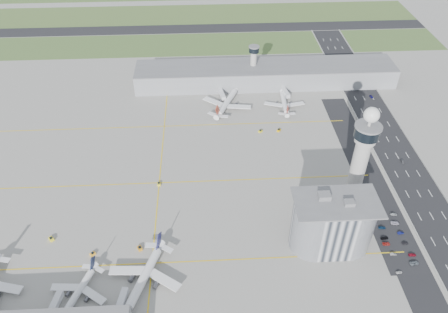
{
  "coord_description": "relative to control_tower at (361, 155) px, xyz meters",
  "views": [
    {
      "loc": [
        -11.05,
        -168.4,
        181.36
      ],
      "look_at": [
        0.0,
        35.0,
        15.0
      ],
      "focal_mm": 35.0,
      "sensor_mm": 36.0,
      "label": 1
    }
  ],
  "objects": [
    {
      "name": "ground",
      "position": [
        -72.0,
        -8.0,
        -35.04
      ],
      "size": [
        1000.0,
        1000.0,
        0.0
      ],
      "primitive_type": "plane",
      "color": "#9E9B93"
    },
    {
      "name": "grass_strip_0",
      "position": [
        -92.0,
        217.0,
        -35.0
      ],
      "size": [
        480.0,
        50.0,
        0.08
      ],
      "primitive_type": "cube",
      "color": "#445F2D",
      "rests_on": "ground"
    },
    {
      "name": "grass_strip_1",
      "position": [
        -92.0,
        292.0,
        -35.0
      ],
      "size": [
        480.0,
        60.0,
        0.08
      ],
      "primitive_type": "cube",
      "color": "#516A32",
      "rests_on": "ground"
    },
    {
      "name": "runway",
      "position": [
        -92.0,
        254.0,
        -34.98
      ],
      "size": [
        480.0,
        22.0,
        0.1
      ],
      "primitive_type": "cube",
      "color": "black",
      "rests_on": "ground"
    },
    {
      "name": "highway",
      "position": [
        43.0,
        -8.0,
        -34.99
      ],
      "size": [
        28.0,
        500.0,
        0.1
      ],
      "primitive_type": "cube",
      "color": "black",
      "rests_on": "ground"
    },
    {
      "name": "barrier_left",
      "position": [
        29.0,
        -8.0,
        -34.44
      ],
      "size": [
        0.6,
        500.0,
        1.2
      ],
      "primitive_type": "cube",
      "color": "#9E9E99",
      "rests_on": "ground"
    },
    {
      "name": "landside_road",
      "position": [
        18.0,
        -18.0,
        -35.0
      ],
      "size": [
        18.0,
        260.0,
        0.08
      ],
      "primitive_type": "cube",
      "color": "black",
      "rests_on": "ground"
    },
    {
      "name": "parking_lot",
      "position": [
        16.0,
        -30.0,
        -34.99
      ],
      "size": [
        20.0,
        44.0,
        0.1
      ],
      "primitive_type": "cube",
      "color": "black",
      "rests_on": "ground"
    },
    {
      "name": "taxiway_line_h_0",
      "position": [
        -112.0,
        -38.0,
        -35.04
      ],
      "size": [
        260.0,
        0.6,
        0.01
      ],
      "primitive_type": "cube",
      "color": "yellow",
      "rests_on": "ground"
    },
    {
      "name": "taxiway_line_h_1",
      "position": [
        -112.0,
        22.0,
        -35.04
      ],
      "size": [
        260.0,
        0.6,
        0.01
      ],
      "primitive_type": "cube",
      "color": "yellow",
      "rests_on": "ground"
    },
    {
      "name": "taxiway_line_h_2",
      "position": [
        -112.0,
        82.0,
        -35.04
      ],
      "size": [
        260.0,
        0.6,
        0.01
      ],
      "primitive_type": "cube",
      "color": "yellow",
      "rests_on": "ground"
    },
    {
      "name": "taxiway_line_v",
      "position": [
        -112.0,
        22.0,
        -35.04
      ],
      "size": [
        0.6,
        260.0,
        0.01
      ],
      "primitive_type": "cube",
      "color": "yellow",
      "rests_on": "ground"
    },
    {
      "name": "control_tower",
      "position": [
        0.0,
        0.0,
        0.0
      ],
      "size": [
        14.0,
        14.0,
        64.5
      ],
      "color": "#ADAAA5",
      "rests_on": "ground"
    },
    {
      "name": "secondary_tower",
      "position": [
        -42.0,
        142.0,
        -16.24
      ],
      "size": [
        8.6,
        8.6,
        31.9
      ],
      "color": "#ADAAA5",
      "rests_on": "ground"
    },
    {
      "name": "admin_building",
      "position": [
        -20.01,
        -30.0,
        -19.74
      ],
      "size": [
        42.0,
        24.0,
        33.5
      ],
      "color": "#B2B2B7",
      "rests_on": "ground"
    },
    {
      "name": "terminal_pier",
      "position": [
        -32.0,
        140.0,
        -27.14
      ],
      "size": [
        210.0,
        32.0,
        15.8
      ],
      "color": "gray",
      "rests_on": "ground"
    },
    {
      "name": "airplane_near_b",
      "position": [
        -145.13,
        -55.23,
        -30.26
      ],
      "size": [
        38.95,
        42.03,
        9.57
      ],
      "primitive_type": null,
      "rotation": [
        0.0,
        0.0,
        -1.92
      ],
      "color": "white",
      "rests_on": "ground"
    },
    {
      "name": "airplane_near_c",
      "position": [
        -114.67,
        -48.75,
        -28.85
      ],
      "size": [
        50.1,
        54.15,
        12.37
      ],
      "primitive_type": null,
      "rotation": [
        0.0,
        0.0,
        -1.91
      ],
      "color": "white",
      "rests_on": "ground"
    },
    {
      "name": "airplane_far_a",
      "position": [
        -65.41,
        106.02,
        -28.65
      ],
      "size": [
        53.77,
        57.33,
        12.78
      ],
      "primitive_type": null,
      "rotation": [
        0.0,
        0.0,
        1.16
      ],
      "color": "white",
      "rests_on": "ground"
    },
    {
      "name": "airplane_far_b",
      "position": [
        -21.76,
        104.09,
        -29.91
      ],
      "size": [
        32.84,
        38.07,
        10.26
      ],
      "primitive_type": null,
      "rotation": [
        0.0,
        0.0,
        1.52
      ],
      "color": "white",
      "rests_on": "ground"
    },
    {
      "name": "jet_bridge_far_0",
      "position": [
        -70.0,
        124.0,
        -32.19
      ],
      "size": [
        5.39,
        14.31,
        5.7
      ],
      "primitive_type": null,
      "rotation": [
        0.0,
        0.0,
        -1.4
      ],
      "color": "silver",
      "rests_on": "ground"
    },
    {
      "name": "jet_bridge_far_1",
      "position": [
        -20.0,
        124.0,
        -32.19
      ],
      "size": [
        5.39,
        14.31,
        5.7
      ],
      "primitive_type": null,
      "rotation": [
        0.0,
        0.0,
        -1.4
      ],
      "color": "silver",
      "rests_on": "ground"
    },
    {
      "name": "tug_0",
      "position": [
        -166.63,
        -19.82,
        -34.15
      ],
      "size": [
        3.55,
        3.73,
        1.79
      ],
      "primitive_type": null,
      "rotation": [
        0.0,
        0.0,
        -2.48
      ],
      "color": "yellow",
      "rests_on": "ground"
    },
    {
      "name": "tug_1",
      "position": [
        -142.85,
        -30.99,
        -34.24
      ],
      "size": [
        3.34,
        3.23,
        1.61
      ],
      "primitive_type": null,
      "rotation": [
        0.0,
        0.0,
        -0.87
      ],
      "color": "#FDAA24",
      "rests_on": "ground"
    },
    {
      "name": "tug_2",
      "position": [
        -118.98,
        -28.66,
        -34.16
      ],
      "size": [
        3.19,
        3.63,
        1.76
      ],
      "primitive_type": null,
      "rotation": [
        0.0,
        0.0,
        0.45
      ],
      "color": "orange",
      "rests_on": "ground"
    },
    {
      "name": "tug_3",
      "position": [
        -112.09,
        20.35,
        -34.21
      ],
      "size": [
        2.29,
        3.07,
        1.66
      ],
      "primitive_type": null,
      "rotation": [
        0.0,
        0.0,
        0.12
      ],
      "color": "yellow",
      "rests_on": "ground"
    },
    {
      "name": "tug_4",
      "position": [
        -43.86,
        71.39,
        -34.24
      ],
      "size": [
        3.33,
        3.24,
        1.6
      ],
      "primitive_type": null,
      "rotation": [
        0.0,
        0.0,
        2.29
      ],
      "color": "yellow",
      "rests_on": "ground"
    },
    {
      "name": "tug_5",
      "position": [
        -30.71,
        71.75,
        -34.23
      ],
      "size": [
        3.18,
        3.39,
        1.62
      ],
      "primitive_type": null,
      "rotation": [
        0.0,
        0.0,
        -0.61
      ],
      "color": "#DAA101",
      "rests_on": "ground"
    },
    {
      "name": "car_lot_0",
      "position": [
        10.6,
        -50.5,
        -34.5
      ],
      "size": [
        3.33,
        1.73,
        1.08
      ],
      "primitive_type": "imported",
      "rotation": [
        0.0,
        0.0,
        1.72
      ],
      "color": "silver",
      "rests_on": "ground"
    },
    {
      "name": "car_lot_1",
      "position": [
        11.72,
        -39.34,
        -34.48
      ],
      "size": [
        3.46,
        1.29,
        1.13
      ],
      "primitive_type": "imported",
      "rotation": [
        0.0,
        0.0,
        1.54
      ],
      "color": "gray",
      "rests_on": "ground"
    },
    {
      "name": "car_lot_2",
      "position": [
        10.39,
        -32.56,
        -34.49
      ],
      "size": [
        4.03,
        1.92,
        1.11
      ],
      "primitive_type": "imported",
      "rotation": [
        0.0,
        0.0,
        1.55
      ],
      "color": "#B22822",
      "rests_on": "ground"
    },
    {
      "name": "car_lot_3",
      "position": [
        10.78,
        -28.76,
        -34.43
      ],
      "size": [
        4.46,
        2.39,
        1.23
      ],
      "primitive_type": "imported",
      "rotation": [
        0.0,
        0.0,
        1.73
      ],
      "color": "black",
      "rests_on": "ground"
    },
    {
      "name": "car_lot_4",
      "position": [
        11.9,
        -21.43,
        -34.39
      ],
      "size": [
        3.96,
        1.97,
        1.3
      ],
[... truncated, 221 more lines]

